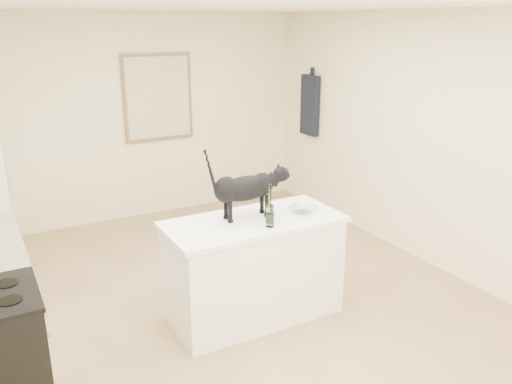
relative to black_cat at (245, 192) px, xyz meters
name	(u,v)px	position (x,y,z in m)	size (l,w,h in m)	color
floor	(234,307)	(-0.06, 0.13, -1.13)	(5.50, 5.50, 0.00)	tan
ceiling	(229,4)	(-0.06, 0.13, 1.47)	(5.50, 5.50, 0.00)	white
wall_back	(136,119)	(-0.06, 2.88, 0.17)	(4.50, 4.50, 0.00)	beige
wall_right	(427,141)	(2.19, 0.13, 0.17)	(5.50, 5.50, 0.00)	beige
island_base	(254,270)	(0.04, -0.07, -0.70)	(1.44, 0.67, 0.86)	white
island_top	(254,222)	(0.04, -0.07, -0.25)	(1.50, 0.70, 0.04)	white
artwork_frame	(158,98)	(0.24, 2.85, 0.42)	(0.90, 0.03, 1.10)	brown
artwork_canvas	(158,98)	(0.24, 2.83, 0.42)	(0.82, 0.00, 1.02)	beige
hanging_garment	(310,105)	(2.13, 2.18, 0.27)	(0.08, 0.34, 0.80)	black
black_cat	(245,192)	(0.00, 0.00, 0.00)	(0.66, 0.20, 0.46)	black
wine_bottle	(270,208)	(0.08, -0.27, -0.08)	(0.07, 0.07, 0.31)	#325722
glass_bowl	(303,209)	(0.50, -0.12, -0.20)	(0.23, 0.23, 0.06)	silver
fridge_paper	(0,141)	(-1.66, 2.46, 0.13)	(0.00, 0.13, 0.16)	beige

